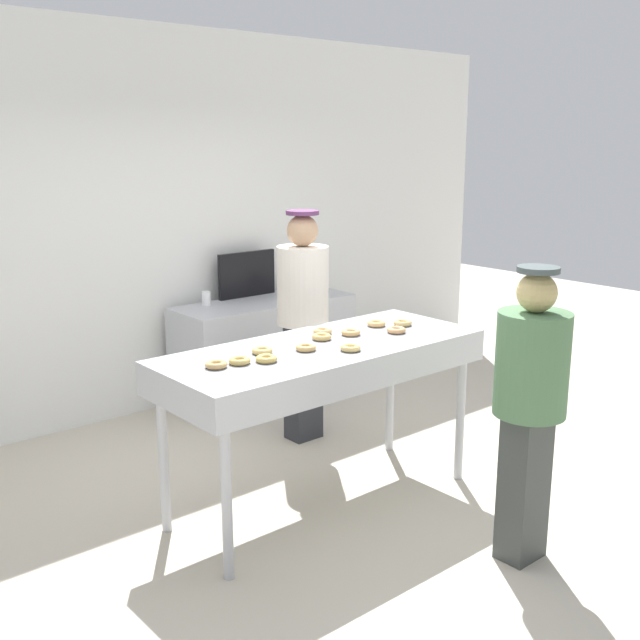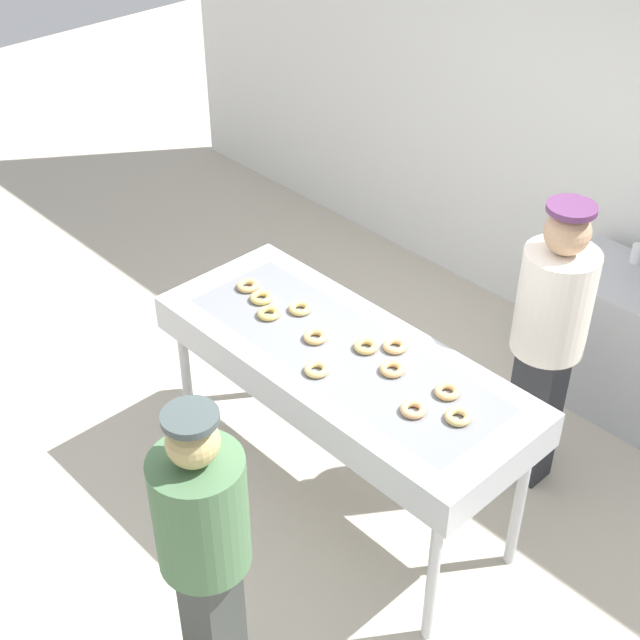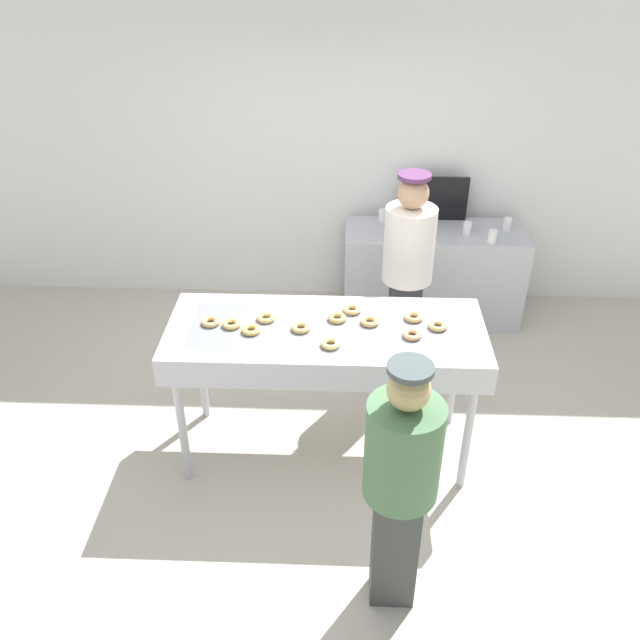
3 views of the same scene
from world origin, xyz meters
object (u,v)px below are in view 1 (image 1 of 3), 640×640
at_px(customer_waiting, 530,395).
at_px(glazed_donut_8, 240,361).
at_px(glazed_donut_6, 351,332).
at_px(paper_cup_3, 317,285).
at_px(glazed_donut_1, 403,323).
at_px(paper_cup_1, 206,298).
at_px(glazed_donut_5, 262,351).
at_px(glazed_donut_7, 376,324).
at_px(glazed_donut_10, 216,365).
at_px(worker_baker, 303,308).
at_px(glazed_donut_11, 266,359).
at_px(glazed_donut_3, 306,348).
at_px(glazed_donut_4, 396,330).
at_px(glazed_donut_2, 322,337).
at_px(glazed_donut_9, 350,348).
at_px(paper_cup_0, 292,292).
at_px(paper_cup_2, 320,292).
at_px(glazed_donut_0, 322,331).
at_px(menu_display, 247,274).
at_px(prep_counter, 265,350).
at_px(fryer_conveyor, 323,361).

bearing_deg(customer_waiting, glazed_donut_8, 124.50).
xyz_separation_m(glazed_donut_6, paper_cup_3, (1.25, 1.81, -0.12)).
xyz_separation_m(glazed_donut_1, paper_cup_1, (-0.26, 1.99, -0.12)).
bearing_deg(glazed_donut_5, glazed_donut_6, -1.72).
distance_m(glazed_donut_7, customer_waiting, 1.31).
bearing_deg(glazed_donut_10, glazed_donut_7, 4.65).
xyz_separation_m(worker_baker, paper_cup_3, (0.94, 0.96, -0.08)).
height_order(glazed_donut_5, glazed_donut_8, same).
relative_size(glazed_donut_1, glazed_donut_11, 1.00).
height_order(glazed_donut_6, glazed_donut_11, same).
bearing_deg(glazed_donut_3, glazed_donut_4, -4.21).
xyz_separation_m(glazed_donut_2, glazed_donut_5, (-0.46, -0.02, 0.00)).
bearing_deg(glazed_donut_9, paper_cup_1, 79.48).
xyz_separation_m(glazed_donut_6, customer_waiting, (0.13, -1.23, -0.12)).
xyz_separation_m(glazed_donut_1, glazed_donut_9, (-0.67, -0.23, 0.00)).
distance_m(glazed_donut_8, paper_cup_0, 2.50).
height_order(glazed_donut_5, glazed_donut_9, same).
xyz_separation_m(glazed_donut_1, paper_cup_0, (0.46, 1.74, -0.12)).
relative_size(glazed_donut_3, paper_cup_3, 1.04).
bearing_deg(paper_cup_2, glazed_donut_9, -125.99).
xyz_separation_m(glazed_donut_0, glazed_donut_7, (0.40, -0.08, 0.00)).
bearing_deg(glazed_donut_3, menu_display, 63.18).
distance_m(glazed_donut_5, prep_counter, 2.27).
bearing_deg(glazed_donut_1, paper_cup_0, 75.33).
height_order(glazed_donut_3, worker_baker, worker_baker).
bearing_deg(glazed_donut_10, glazed_donut_1, 0.28).
distance_m(fryer_conveyor, customer_waiting, 1.24).
height_order(glazed_donut_7, paper_cup_0, glazed_donut_7).
relative_size(fryer_conveyor, glazed_donut_11, 17.03).
distance_m(glazed_donut_2, glazed_donut_6, 0.21).
bearing_deg(glazed_donut_11, glazed_donut_7, 10.49).
distance_m(glazed_donut_0, paper_cup_2, 1.85).
bearing_deg(glazed_donut_1, glazed_donut_4, -147.83).
distance_m(glazed_donut_8, glazed_donut_9, 0.67).
height_order(glazed_donut_1, glazed_donut_9, same).
distance_m(glazed_donut_10, paper_cup_2, 2.63).
xyz_separation_m(glazed_donut_0, glazed_donut_2, (-0.10, -0.11, 0.00)).
bearing_deg(glazed_donut_0, paper_cup_2, 49.95).
distance_m(glazed_donut_1, glazed_donut_2, 0.64).
relative_size(glazed_donut_4, menu_display, 0.21).
distance_m(glazed_donut_4, glazed_donut_10, 1.28).
relative_size(fryer_conveyor, glazed_donut_9, 17.03).
relative_size(glazed_donut_4, glazed_donut_6, 1.00).
bearing_deg(worker_baker, prep_counter, -118.29).
bearing_deg(glazed_donut_0, glazed_donut_4, -37.23).
height_order(paper_cup_3, menu_display, menu_display).
height_order(glazed_donut_10, paper_cup_0, glazed_donut_10).
xyz_separation_m(fryer_conveyor, glazed_donut_8, (-0.60, -0.01, 0.12)).
xyz_separation_m(glazed_donut_4, prep_counter, (0.37, 1.92, -0.61)).
distance_m(glazed_donut_0, glazed_donut_9, 0.42).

